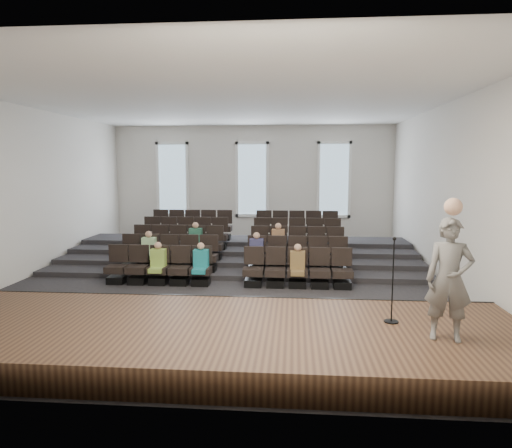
# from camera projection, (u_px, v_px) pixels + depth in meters

# --- Properties ---
(ground) EXTENTS (14.00, 14.00, 0.00)m
(ground) POSITION_uv_depth(u_px,v_px,m) (230.00, 280.00, 13.13)
(ground) COLOR black
(ground) RESTS_ON ground
(ceiling) EXTENTS (12.00, 14.00, 0.02)m
(ceiling) POSITION_uv_depth(u_px,v_px,m) (229.00, 102.00, 12.50)
(ceiling) COLOR white
(ceiling) RESTS_ON ground
(wall_back) EXTENTS (12.00, 0.04, 5.00)m
(wall_back) POSITION_uv_depth(u_px,v_px,m) (252.00, 184.00, 19.76)
(wall_back) COLOR silver
(wall_back) RESTS_ON ground
(wall_front) EXTENTS (12.00, 0.04, 5.00)m
(wall_front) POSITION_uv_depth(u_px,v_px,m) (153.00, 225.00, 5.87)
(wall_front) COLOR silver
(wall_front) RESTS_ON ground
(wall_left) EXTENTS (0.04, 14.00, 5.00)m
(wall_left) POSITION_uv_depth(u_px,v_px,m) (25.00, 193.00, 13.31)
(wall_left) COLOR silver
(wall_left) RESTS_ON ground
(wall_right) EXTENTS (0.04, 14.00, 5.00)m
(wall_right) POSITION_uv_depth(u_px,v_px,m) (450.00, 195.00, 12.32)
(wall_right) COLOR silver
(wall_right) RESTS_ON ground
(stage) EXTENTS (11.80, 3.60, 0.50)m
(stage) POSITION_uv_depth(u_px,v_px,m) (190.00, 338.00, 8.05)
(stage) COLOR #503622
(stage) RESTS_ON ground
(stage_lip) EXTENTS (11.80, 0.06, 0.52)m
(stage_lip) POSITION_uv_depth(u_px,v_px,m) (209.00, 307.00, 9.80)
(stage_lip) COLOR black
(stage_lip) RESTS_ON ground
(risers) EXTENTS (11.80, 4.80, 0.60)m
(risers) POSITION_uv_depth(u_px,v_px,m) (242.00, 253.00, 16.24)
(risers) COLOR black
(risers) RESTS_ON ground
(seating_rows) EXTENTS (6.80, 4.70, 1.67)m
(seating_rows) POSITION_uv_depth(u_px,v_px,m) (237.00, 248.00, 14.57)
(seating_rows) COLOR black
(seating_rows) RESTS_ON ground
(windows) EXTENTS (8.44, 0.10, 3.24)m
(windows) POSITION_uv_depth(u_px,v_px,m) (252.00, 180.00, 19.66)
(windows) COLOR white
(windows) RESTS_ON wall_back
(audience) EXTENTS (4.85, 2.64, 1.10)m
(audience) POSITION_uv_depth(u_px,v_px,m) (219.00, 251.00, 13.35)
(audience) COLOR #8FB448
(audience) RESTS_ON seating_rows
(speaker) EXTENTS (0.80, 0.61, 1.97)m
(speaker) POSITION_uv_depth(u_px,v_px,m) (449.00, 279.00, 7.20)
(speaker) COLOR #615F5C
(speaker) RESTS_ON stage
(mic_stand) EXTENTS (0.26, 0.26, 1.54)m
(mic_stand) POSITION_uv_depth(u_px,v_px,m) (392.00, 297.00, 8.07)
(mic_stand) COLOR black
(mic_stand) RESTS_ON stage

